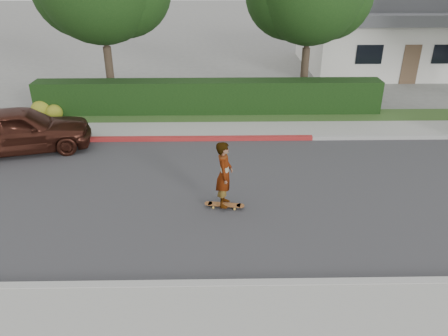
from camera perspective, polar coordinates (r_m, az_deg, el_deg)
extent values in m
plane|color=slate|center=(13.28, 10.65, -3.15)|extent=(120.00, 120.00, 0.00)
cube|color=#2D2D30|center=(13.28, 10.65, -3.13)|extent=(60.00, 8.00, 0.01)
cube|color=#9E9E99|center=(9.97, 15.16, -14.36)|extent=(60.00, 0.20, 0.15)
cube|color=gray|center=(9.35, 16.61, -17.96)|extent=(60.00, 1.60, 0.12)
cube|color=#9E9E99|center=(16.89, 8.10, 3.90)|extent=(60.00, 0.20, 0.15)
cube|color=maroon|center=(16.84, -8.99, 3.78)|extent=(12.00, 0.21, 0.15)
cube|color=gray|center=(17.72, 7.68, 4.96)|extent=(60.00, 1.60, 0.12)
cube|color=#2D4C1E|center=(19.20, 7.01, 6.67)|extent=(60.00, 1.60, 0.10)
cube|color=black|center=(19.37, -2.04, 9.20)|extent=(15.00, 1.00, 1.50)
sphere|color=#2D4C19|center=(20.55, -22.71, 7.00)|extent=(0.90, 0.90, 0.90)
sphere|color=#2D4C19|center=(20.17, -21.28, 6.76)|extent=(0.70, 0.70, 0.70)
cylinder|color=#33261C|center=(21.03, -14.63, 11.45)|extent=(0.36, 0.36, 2.70)
cylinder|color=#33261C|center=(20.63, -15.28, 16.88)|extent=(0.24, 0.24, 2.25)
cylinder|color=#33261C|center=(21.38, 10.42, 11.84)|extent=(0.36, 0.36, 2.52)
cylinder|color=#33261C|center=(21.00, 10.85, 16.84)|extent=(0.24, 0.24, 2.10)
cube|color=beige|center=(29.74, 20.71, 15.10)|extent=(10.00, 8.00, 3.00)
cube|color=#4C4C51|center=(29.49, 21.29, 18.50)|extent=(10.60, 8.60, 0.60)
cube|color=#4C4C51|center=(29.44, 21.49, 19.65)|extent=(8.40, 6.40, 0.80)
cube|color=black|center=(25.16, 18.45, 13.89)|extent=(1.40, 0.06, 1.00)
cube|color=brown|center=(26.10, 23.16, 12.31)|extent=(0.90, 0.06, 2.10)
cylinder|color=gold|center=(12.24, -1.41, -5.17)|extent=(0.06, 0.04, 0.06)
cylinder|color=gold|center=(12.38, -1.29, -4.76)|extent=(0.06, 0.04, 0.06)
cylinder|color=gold|center=(12.17, 1.40, -5.36)|extent=(0.06, 0.04, 0.06)
cylinder|color=gold|center=(12.32, 1.49, -4.95)|extent=(0.06, 0.04, 0.06)
cube|color=silver|center=(12.29, -1.35, -4.79)|extent=(0.08, 0.19, 0.03)
cube|color=silver|center=(12.22, 1.45, -4.98)|extent=(0.08, 0.19, 0.03)
cube|color=brown|center=(12.24, 0.04, -4.80)|extent=(0.93, 0.35, 0.02)
cylinder|color=brown|center=(12.30, -2.05, -4.65)|extent=(0.25, 0.25, 0.02)
cylinder|color=brown|center=(12.20, 2.15, -4.94)|extent=(0.25, 0.25, 0.02)
imported|color=white|center=(11.78, 0.04, -0.83)|extent=(0.53, 0.74, 1.88)
imported|color=#3C1B13|center=(17.10, -25.11, 4.58)|extent=(5.14, 3.04, 1.64)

